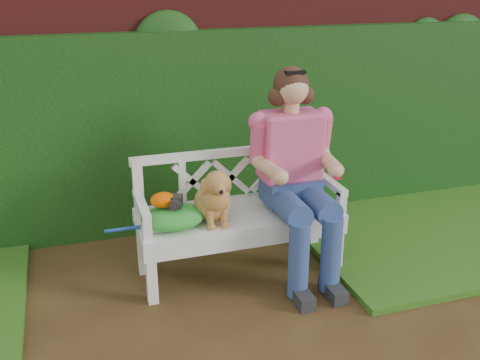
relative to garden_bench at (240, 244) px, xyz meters
name	(u,v)px	position (x,y,z in m)	size (l,w,h in m)	color
ground	(208,339)	(-0.44, -0.73, -0.24)	(60.00, 60.00, 0.00)	#3C2714
brick_wall	(149,101)	(-0.44, 1.17, 0.86)	(10.00, 0.30, 2.20)	maroon
ivy_hedge	(155,136)	(-0.44, 0.95, 0.61)	(10.00, 0.18, 1.70)	#215E18
grass_right	(444,226)	(1.96, 0.17, -0.21)	(2.60, 2.00, 0.05)	#2E571D
garden_bench	(240,244)	(0.00, 0.00, 0.00)	(1.58, 0.60, 0.48)	white
seated_woman	(292,170)	(0.40, -0.02, 0.55)	(0.67, 0.89, 1.57)	#D6494E
dog	(213,194)	(-0.21, -0.05, 0.45)	(0.28, 0.38, 0.42)	#9C593A
tennis_racket	(157,225)	(-0.61, -0.02, 0.25)	(0.56, 0.24, 0.03)	silver
green_bag	(172,217)	(-0.51, -0.06, 0.31)	(0.44, 0.34, 0.15)	#198B1D
camera_item	(173,201)	(-0.50, -0.05, 0.43)	(0.12, 0.09, 0.08)	#252423
baseball_glove	(163,200)	(-0.57, -0.04, 0.44)	(0.17, 0.13, 0.11)	#EC5200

